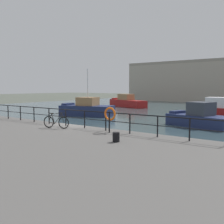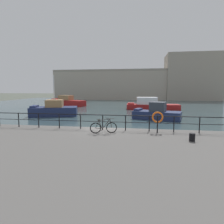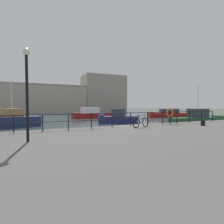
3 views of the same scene
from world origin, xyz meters
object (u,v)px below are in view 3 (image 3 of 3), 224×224
object	(u,v)px
moored_cabin_cruiser	(93,114)
quay_lamp_post	(27,82)
moored_green_narrowboat	(11,120)
mooring_bollard	(203,123)
moored_white_yacht	(198,118)
moored_red_daysailer	(117,118)
harbor_building	(74,98)
moored_blue_motorboat	(167,114)
life_ring_stand	(170,113)
parked_bicycle	(141,122)

from	to	relation	value
moored_cabin_cruiser	quay_lamp_post	distance (m)	29.66
moored_green_narrowboat	mooring_bollard	xyz separation A→B (m)	(15.35, -15.17, 0.45)
moored_white_yacht	quay_lamp_post	distance (m)	26.57
moored_red_daysailer	mooring_bollard	size ratio (longest dim) A/B	14.53
harbor_building	moored_blue_motorboat	world-z (taller)	harbor_building
moored_red_daysailer	moored_blue_motorboat	bearing A→B (deg)	-141.91
moored_red_daysailer	quay_lamp_post	xyz separation A→B (m)	(-11.90, -15.31, 3.02)
harbor_building	moored_white_yacht	world-z (taller)	harbor_building
life_ring_stand	quay_lamp_post	world-z (taller)	quay_lamp_post
life_ring_stand	parked_bicycle	bearing A→B (deg)	-167.51
harbor_building	moored_blue_motorboat	xyz separation A→B (m)	(13.93, -37.06, -4.97)
moored_blue_motorboat	moored_cabin_cruiser	bearing A→B (deg)	3.85
moored_red_daysailer	life_ring_stand	world-z (taller)	life_ring_stand
moored_green_narrowboat	mooring_bollard	size ratio (longest dim) A/B	16.01
moored_cabin_cruiser	moored_white_yacht	distance (m)	20.65
moored_white_yacht	moored_blue_motorboat	distance (m)	11.67
moored_green_narrowboat	moored_blue_motorboat	size ratio (longest dim) A/B	0.81
moored_white_yacht	moored_blue_motorboat	bearing A→B (deg)	78.79
moored_green_narrowboat	moored_red_daysailer	size ratio (longest dim) A/B	1.10
harbor_building	moored_red_daysailer	world-z (taller)	harbor_building
moored_green_narrowboat	moored_white_yacht	bearing A→B (deg)	152.81
harbor_building	life_ring_stand	size ratio (longest dim) A/B	39.58
moored_blue_motorboat	moored_green_narrowboat	bearing A→B (deg)	32.58
moored_cabin_cruiser	mooring_bollard	distance (m)	26.12
moored_blue_motorboat	life_ring_stand	distance (m)	25.31
moored_cabin_cruiser	moored_red_daysailer	world-z (taller)	moored_cabin_cruiser
mooring_bollard	moored_red_daysailer	bearing A→B (deg)	93.34
moored_red_daysailer	moored_blue_motorboat	xyz separation A→B (m)	(15.92, 6.44, -0.04)
moored_green_narrowboat	moored_blue_motorboat	world-z (taller)	moored_green_narrowboat
moored_blue_motorboat	quay_lamp_post	size ratio (longest dim) A/B	2.07
moored_cabin_cruiser	moored_green_narrowboat	xyz separation A→B (m)	(-14.28, -10.92, 0.04)
parked_bicycle	mooring_bollard	xyz separation A→B (m)	(5.24, -1.10, -0.17)
moored_cabin_cruiser	parked_bicycle	bearing A→B (deg)	78.12
moored_red_daysailer	life_ring_stand	size ratio (longest dim) A/B	4.58
moored_blue_motorboat	mooring_bollard	world-z (taller)	moored_blue_motorboat
moored_cabin_cruiser	mooring_bollard	bearing A→B (deg)	89.95
moored_green_narrowboat	quay_lamp_post	size ratio (longest dim) A/B	1.68
moored_red_daysailer	life_ring_stand	bearing A→B (deg)	101.84
moored_green_narrowboat	parked_bicycle	distance (m)	17.33
moored_white_yacht	mooring_bollard	world-z (taller)	moored_white_yacht
moored_blue_motorboat	quay_lamp_post	bearing A→B (deg)	60.24
harbor_building	moored_red_daysailer	distance (m)	43.82
life_ring_stand	moored_red_daysailer	bearing A→B (deg)	85.76
harbor_building	moored_blue_motorboat	distance (m)	39.90
moored_red_daysailer	mooring_bollard	world-z (taller)	moored_red_daysailer
moored_cabin_cruiser	moored_red_daysailer	size ratio (longest dim) A/B	1.54
harbor_building	life_ring_stand	distance (m)	56.10
moored_blue_motorboat	mooring_bollard	bearing A→B (deg)	76.18
moored_blue_motorboat	mooring_bollard	xyz separation A→B (m)	(-15.09, -20.72, 0.56)
moored_red_daysailer	moored_blue_motorboat	world-z (taller)	moored_red_daysailer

